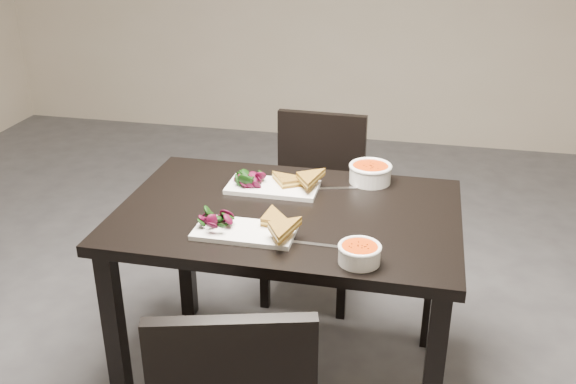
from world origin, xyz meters
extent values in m
plane|color=#47474C|center=(0.00, 0.00, 0.00)|extent=(5.00, 5.00, 0.00)
cube|color=black|center=(0.46, -0.39, 0.73)|extent=(1.20, 0.80, 0.04)
cube|color=black|center=(-0.08, -0.73, 0.35)|extent=(0.06, 0.06, 0.71)
cube|color=black|center=(-0.08, -0.05, 0.35)|extent=(0.06, 0.06, 0.71)
cube|color=black|center=(1.00, -0.05, 0.35)|extent=(0.06, 0.06, 0.71)
cube|color=black|center=(0.44, 0.25, 0.43)|extent=(0.43, 0.43, 0.04)
cube|color=black|center=(0.25, 0.07, 0.21)|extent=(0.04, 0.04, 0.41)
cube|color=black|center=(0.61, 0.06, 0.21)|extent=(0.04, 0.04, 0.41)
cube|color=black|center=(0.26, 0.43, 0.21)|extent=(0.04, 0.04, 0.41)
cube|color=black|center=(0.62, 0.42, 0.21)|extent=(0.04, 0.04, 0.41)
cube|color=black|center=(0.44, 0.44, 0.65)|extent=(0.42, 0.05, 0.40)
cube|color=white|center=(0.36, -0.60, 0.76)|extent=(0.33, 0.16, 0.02)
cylinder|color=white|center=(0.75, -0.70, 0.77)|extent=(0.13, 0.13, 0.05)
cylinder|color=red|center=(0.75, -0.70, 0.80)|extent=(0.11, 0.11, 0.02)
torus|color=white|center=(0.75, -0.70, 0.80)|extent=(0.13, 0.13, 0.01)
cube|color=silver|center=(0.58, -0.62, 0.75)|extent=(0.18, 0.02, 0.00)
cube|color=white|center=(0.37, -0.23, 0.76)|extent=(0.34, 0.17, 0.02)
cylinder|color=white|center=(0.72, -0.08, 0.78)|extent=(0.16, 0.16, 0.06)
cylinder|color=red|center=(0.72, -0.08, 0.81)|extent=(0.14, 0.14, 0.02)
torus|color=white|center=(0.72, -0.08, 0.82)|extent=(0.17, 0.17, 0.02)
cube|color=silver|center=(0.60, -0.18, 0.75)|extent=(0.18, 0.07, 0.00)
camera|label=1|loc=(0.90, -2.38, 1.75)|focal=40.04mm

